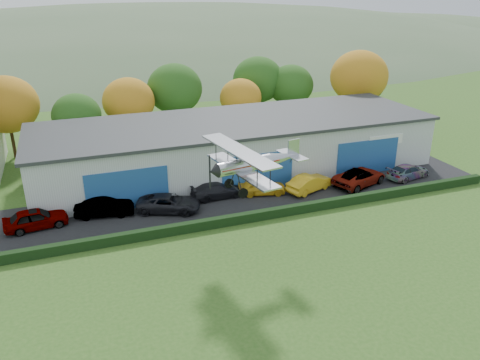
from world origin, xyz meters
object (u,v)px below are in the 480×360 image
object	(u,v)px
biplane	(252,162)
car_3	(217,190)
hangar	(236,145)
car_6	(359,177)
car_2	(169,203)
car_5	(310,183)
car_0	(36,219)
car_4	(262,186)
car_7	(408,171)
car_1	(104,207)

from	to	relation	value
biplane	car_3	bearing A→B (deg)	76.89
hangar	car_6	bearing A→B (deg)	-40.85
car_2	car_5	bearing A→B (deg)	-68.57
car_0	car_3	bearing A→B (deg)	-94.73
car_4	car_7	xyz separation A→B (m)	(15.25, -1.43, -0.05)
car_1	car_6	world-z (taller)	car_6
hangar	car_7	xyz separation A→B (m)	(15.21, -8.51, -1.90)
car_6	car_7	bearing A→B (deg)	-111.93
car_3	car_2	bearing A→B (deg)	103.17
car_0	car_5	world-z (taller)	car_0
car_3	car_7	bearing A→B (deg)	-98.52
car_2	car_1	bearing A→B (deg)	101.58
car_3	biplane	bearing A→B (deg)	174.31
hangar	car_3	size ratio (longest dim) A/B	8.30
car_5	car_7	world-z (taller)	car_5
car_4	biplane	distance (m)	12.14
car_6	biplane	bearing A→B (deg)	99.24
hangar	car_0	bearing A→B (deg)	-160.11
car_3	car_6	size ratio (longest dim) A/B	0.83
car_4	car_6	xyz separation A→B (m)	(9.68, -1.25, 0.07)
hangar	biplane	distance (m)	17.62
car_0	car_3	size ratio (longest dim) A/B	0.99
car_1	car_7	distance (m)	29.38
car_4	car_6	distance (m)	9.76
car_3	car_5	bearing A→B (deg)	-102.52
car_4	biplane	world-z (taller)	biplane
car_0	car_2	distance (m)	10.58
car_2	car_3	world-z (taller)	car_2
car_5	car_6	distance (m)	5.18
car_4	hangar	bearing A→B (deg)	13.03
hangar	car_0	distance (m)	20.73
hangar	car_3	xyz separation A→B (m)	(-4.14, -6.38, -1.90)
biplane	car_0	bearing A→B (deg)	137.78
car_5	biplane	world-z (taller)	biplane
car_0	car_4	xyz separation A→B (m)	(19.38, -0.05, -0.08)
car_0	car_5	xyz separation A→B (m)	(23.89, -0.91, -0.04)
car_4	car_5	world-z (taller)	car_5
car_0	car_7	bearing A→B (deg)	-99.64
hangar	car_5	distance (m)	9.29
hangar	car_1	size ratio (longest dim) A/B	8.45
hangar	car_4	distance (m)	7.32
car_3	car_1	bearing A→B (deg)	89.38
car_7	biplane	size ratio (longest dim) A/B	0.59
car_1	car_2	xyz separation A→B (m)	(5.25, -1.02, -0.05)
car_0	car_7	xyz separation A→B (m)	(34.63, -1.49, -0.12)
car_1	car_3	xyz separation A→B (m)	(9.96, 0.28, -0.08)
car_5	car_6	world-z (taller)	car_6
car_5	biplane	bearing A→B (deg)	112.61
hangar	car_2	world-z (taller)	hangar
car_0	car_2	bearing A→B (deg)	-100.67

